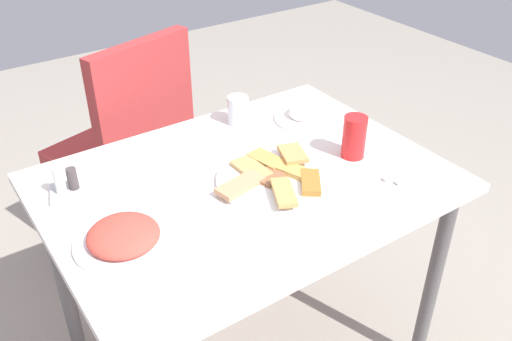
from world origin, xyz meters
name	(u,v)px	position (x,y,z in m)	size (l,w,h in m)	color
dining_table	(246,206)	(0.00, 0.00, 0.62)	(1.03, 0.76, 0.71)	silver
dining_chair	(130,140)	(-0.05, 0.69, 0.52)	(0.52, 0.52, 0.92)	#A32F2F
pide_platter	(273,177)	(0.05, -0.05, 0.73)	(0.31, 0.30, 0.04)	white
salad_plate_greens	(124,237)	(-0.37, -0.06, 0.73)	(0.23, 0.23, 0.05)	white
salad_plate_rice	(306,114)	(0.35, 0.18, 0.73)	(0.20, 0.20, 0.06)	white
soda_can	(354,137)	(0.32, -0.07, 0.77)	(0.07, 0.07, 0.12)	red
drinking_glass	(238,110)	(0.16, 0.28, 0.76)	(0.06, 0.06, 0.09)	silver
paper_napkin	(416,174)	(0.39, -0.24, 0.71)	(0.12, 0.12, 0.00)	white
fork	(421,176)	(0.39, -0.26, 0.72)	(0.16, 0.02, 0.01)	silver
spoon	(411,170)	(0.39, -0.22, 0.72)	(0.19, 0.02, 0.01)	silver
condiment_caddy	(67,186)	(-0.41, 0.20, 0.74)	(0.11, 0.11, 0.08)	#B2B2B7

